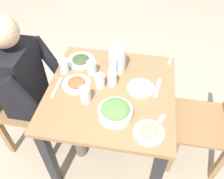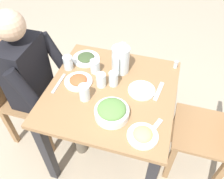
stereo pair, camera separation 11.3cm
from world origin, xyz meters
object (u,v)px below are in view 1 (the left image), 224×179
at_px(water_pitcher, 117,59).
at_px(salad_bowl, 115,111).
at_px(diner_near, 36,88).
at_px(water_glass_near_left, 64,66).
at_px(plate_dolmas, 81,60).
at_px(water_glass_far_right, 85,95).
at_px(water_glass_center, 92,68).
at_px(dining_table, 111,104).
at_px(plate_yoghurt, 141,87).
at_px(water_glass_far_left, 111,79).
at_px(salt_shaker, 170,60).
at_px(plate_rice_curry, 77,83).
at_px(plate_fries, 149,132).
at_px(chair_near, 15,98).
at_px(chair_far, 216,120).
at_px(water_glass_near_right, 100,81).

bearing_deg(water_pitcher, salad_bowl, 7.79).
bearing_deg(diner_near, water_glass_near_left, 124.44).
distance_m(plate_dolmas, water_glass_far_right, 0.39).
height_order(water_pitcher, water_glass_center, water_pitcher).
bearing_deg(dining_table, plate_yoghurt, 103.53).
bearing_deg(diner_near, salad_bowl, 71.37).
distance_m(salad_bowl, water_glass_far_left, 0.26).
relative_size(water_pitcher, water_glass_far_left, 1.91).
xyz_separation_m(dining_table, diner_near, (-0.00, -0.53, 0.06)).
bearing_deg(water_glass_far_right, salad_bowl, 66.86).
distance_m(salad_bowl, salt_shaker, 0.62).
height_order(plate_rice_curry, plate_fries, plate_fries).
height_order(dining_table, plate_rice_curry, plate_rice_curry).
bearing_deg(plate_fries, salad_bowl, -114.18).
bearing_deg(water_glass_far_left, water_glass_far_right, -37.91).
distance_m(chair_near, water_glass_near_left, 0.48).
xyz_separation_m(dining_table, water_glass_far_left, (-0.06, -0.00, 0.18)).
height_order(diner_near, salt_shaker, diner_near).
height_order(salad_bowl, plate_rice_curry, salad_bowl).
distance_m(chair_far, plate_dolmas, 1.04).
height_order(chair_near, plate_fries, chair_near).
bearing_deg(plate_yoghurt, salad_bowl, -27.79).
height_order(plate_yoghurt, water_glass_far_left, water_glass_far_left).
height_order(plate_yoghurt, salt_shaker, salt_shaker).
distance_m(chair_far, water_pitcher, 0.80).
height_order(chair_near, water_glass_near_left, chair_near).
bearing_deg(chair_far, salad_bowl, -69.82).
relative_size(plate_yoghurt, water_glass_center, 1.82).
bearing_deg(salad_bowl, water_glass_center, -147.34).
bearing_deg(plate_yoghurt, plate_dolmas, -114.09).
bearing_deg(salad_bowl, diner_near, -108.63).
bearing_deg(water_glass_far_right, plate_rice_curry, -142.64).
bearing_deg(plate_rice_curry, diner_near, -88.41).
distance_m(chair_near, chair_far, 1.46).
height_order(plate_yoghurt, water_glass_near_right, water_glass_near_right).
xyz_separation_m(diner_near, water_glass_center, (-0.14, 0.37, 0.12)).
bearing_deg(chair_near, dining_table, 89.93).
xyz_separation_m(plate_yoghurt, water_glass_far_right, (0.16, -0.33, 0.04)).
bearing_deg(water_pitcher, salt_shaker, 111.01).
relative_size(diner_near, water_glass_far_right, 11.07).
distance_m(chair_near, plate_yoghurt, 0.95).
bearing_deg(water_glass_near_left, water_glass_far_left, 78.85).
height_order(water_glass_near_right, salt_shaker, water_glass_near_right).
bearing_deg(plate_yoghurt, chair_far, 90.27).
bearing_deg(water_glass_center, plate_rice_curry, -29.19).
relative_size(plate_rice_curry, salt_shaker, 3.46).
bearing_deg(salad_bowl, plate_rice_curry, -125.38).
relative_size(plate_yoghurt, plate_fries, 1.02).
relative_size(dining_table, chair_near, 0.93).
relative_size(salad_bowl, salt_shaker, 3.73).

